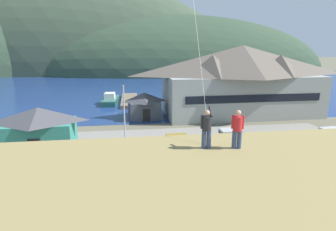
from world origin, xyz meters
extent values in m
plane|color=#66604C|center=(0.00, 0.00, 0.00)|extent=(600.00, 600.00, 0.00)
cube|color=gray|center=(0.00, 5.00, 0.05)|extent=(40.00, 20.00, 0.10)
cube|color=navy|center=(0.00, 60.00, 0.01)|extent=(360.00, 84.00, 0.03)
ellipsoid|color=#2D3D33|center=(-65.36, 119.65, 0.00)|extent=(84.33, 47.81, 82.38)
ellipsoid|color=#3D4C38|center=(-25.76, 119.80, 0.00)|extent=(147.26, 63.83, 81.78)
ellipsoid|color=#334733|center=(17.11, 110.11, 0.00)|extent=(142.20, 66.44, 50.81)
cube|color=#999E99|center=(12.47, 21.91, 3.18)|extent=(24.15, 10.61, 6.37)
cube|color=black|center=(12.57, 16.81, 3.50)|extent=(20.35, 0.50, 1.10)
pyramid|color=#60564C|center=(12.47, 21.91, 8.65)|extent=(25.61, 11.65, 4.55)
pyramid|color=#60564C|center=(7.12, 20.03, 7.98)|extent=(5.68, 5.68, 3.19)
pyramid|color=#60564C|center=(17.89, 20.25, 7.98)|extent=(5.68, 5.68, 3.19)
cube|color=#338475|center=(-13.91, 7.55, 1.75)|extent=(6.46, 4.32, 3.49)
pyramid|color=#47474C|center=(-13.91, 7.55, 4.22)|extent=(6.98, 4.75, 1.45)
cube|color=black|center=(-13.85, 5.46, 1.22)|extent=(1.10, 0.09, 2.45)
cube|color=#474C56|center=(-3.00, 21.19, 1.33)|extent=(4.90, 4.30, 2.66)
pyramid|color=#47474C|center=(-3.00, 21.19, 3.33)|extent=(5.30, 4.72, 1.35)
cube|color=black|center=(-2.81, 19.23, 0.93)|extent=(1.10, 0.17, 1.86)
cube|color=#70604C|center=(-5.26, 34.94, 0.35)|extent=(3.20, 13.94, 0.70)
cube|color=#23564C|center=(-8.98, 34.10, 0.45)|extent=(3.14, 8.53, 0.90)
cube|color=#33665B|center=(-8.98, 34.10, 0.98)|extent=(3.05, 8.28, 0.16)
cube|color=silver|center=(-9.01, 33.47, 1.61)|extent=(2.02, 2.62, 1.10)
cube|color=silver|center=(5.75, 7.60, 0.82)|extent=(4.23, 1.88, 0.80)
cube|color=beige|center=(5.60, 7.60, 1.57)|extent=(2.13, 1.64, 0.70)
cube|color=black|center=(5.60, 7.60, 1.54)|extent=(2.17, 1.67, 0.32)
cylinder|color=black|center=(7.13, 6.71, 0.42)|extent=(0.64, 0.23, 0.64)
cylinder|color=black|center=(7.10, 8.54, 0.42)|extent=(0.64, 0.23, 0.64)
cylinder|color=black|center=(4.40, 6.66, 0.42)|extent=(0.64, 0.23, 0.64)
cylinder|color=black|center=(4.37, 8.49, 0.42)|extent=(0.64, 0.23, 0.64)
cube|color=silver|center=(16.63, 6.45, 0.82)|extent=(4.34, 2.16, 0.80)
cube|color=beige|center=(16.78, 6.46, 1.57)|extent=(2.23, 1.77, 0.70)
cube|color=black|center=(16.78, 6.46, 1.54)|extent=(2.27, 1.81, 0.32)
cylinder|color=black|center=(15.19, 7.25, 0.42)|extent=(0.66, 0.27, 0.64)
cylinder|color=black|center=(15.35, 5.42, 0.42)|extent=(0.66, 0.27, 0.64)
cylinder|color=black|center=(17.91, 7.48, 0.42)|extent=(0.66, 0.27, 0.64)
cube|color=black|center=(-0.91, 0.21, 0.82)|extent=(4.28, 1.99, 0.80)
cube|color=black|center=(-0.76, 0.21, 1.57)|extent=(2.17, 1.70, 0.70)
cube|color=black|center=(-0.76, 0.21, 1.54)|extent=(2.22, 1.73, 0.32)
cylinder|color=black|center=(-2.23, 1.19, 0.42)|extent=(0.65, 0.25, 0.64)
cylinder|color=black|center=(-2.32, -0.64, 0.42)|extent=(0.65, 0.25, 0.64)
cylinder|color=black|center=(0.49, 1.07, 0.42)|extent=(0.65, 0.25, 0.64)
cylinder|color=black|center=(0.41, -0.77, 0.42)|extent=(0.65, 0.25, 0.64)
cylinder|color=black|center=(12.63, 1.62, 0.42)|extent=(0.66, 0.28, 0.64)
cube|color=navy|center=(4.66, -0.44, 0.82)|extent=(4.25, 1.91, 0.80)
cube|color=navy|center=(4.51, -0.44, 1.57)|extent=(2.14, 1.66, 0.70)
cube|color=black|center=(4.51, -0.44, 1.54)|extent=(2.18, 1.69, 0.32)
cylinder|color=black|center=(6.00, -1.40, 0.42)|extent=(0.65, 0.24, 0.64)
cylinder|color=black|center=(6.05, 0.44, 0.42)|extent=(0.65, 0.24, 0.64)
cylinder|color=black|center=(3.27, -1.32, 0.42)|extent=(0.65, 0.24, 0.64)
cylinder|color=black|center=(3.32, 0.51, 0.42)|extent=(0.65, 0.24, 0.64)
cube|color=#B28923|center=(9.33, 0.69, 0.82)|extent=(4.20, 1.80, 0.80)
cube|color=olive|center=(9.48, 0.69, 1.57)|extent=(2.10, 1.60, 0.70)
cube|color=black|center=(9.48, 0.69, 1.54)|extent=(2.14, 1.63, 0.32)
cylinder|color=black|center=(7.96, 1.60, 0.42)|extent=(0.64, 0.22, 0.64)
cylinder|color=black|center=(7.96, -0.23, 0.42)|extent=(0.64, 0.22, 0.64)
cylinder|color=black|center=(10.69, 1.60, 0.42)|extent=(0.64, 0.22, 0.64)
cylinder|color=black|center=(10.69, -0.23, 0.42)|extent=(0.64, 0.22, 0.64)
cube|color=#9EA3A8|center=(-10.83, 0.44, 0.82)|extent=(4.26, 1.95, 0.80)
cube|color=gray|center=(-10.68, 0.44, 1.57)|extent=(2.16, 1.68, 0.70)
cube|color=black|center=(-10.68, 0.44, 1.54)|extent=(2.20, 1.71, 0.32)
cylinder|color=black|center=(-12.16, 1.41, 0.42)|extent=(0.65, 0.24, 0.64)
cylinder|color=black|center=(-12.23, -0.42, 0.42)|extent=(0.65, 0.24, 0.64)
cylinder|color=black|center=(-9.43, 1.31, 0.42)|extent=(0.65, 0.24, 0.64)
cylinder|color=black|center=(-9.50, -0.53, 0.42)|extent=(0.65, 0.24, 0.64)
cube|color=#B28923|center=(-0.33, 6.28, 0.82)|extent=(4.32, 2.11, 0.80)
cube|color=olive|center=(-0.48, 6.27, 1.57)|extent=(2.21, 1.75, 0.70)
cube|color=black|center=(-0.48, 6.27, 1.54)|extent=(2.26, 1.79, 0.32)
cylinder|color=black|center=(1.10, 5.46, 0.42)|extent=(0.65, 0.27, 0.64)
cylinder|color=black|center=(0.97, 7.29, 0.42)|extent=(0.65, 0.27, 0.64)
cylinder|color=black|center=(-1.62, 5.26, 0.42)|extent=(0.65, 0.27, 0.64)
cylinder|color=black|center=(-1.76, 7.09, 0.42)|extent=(0.65, 0.27, 0.64)
cylinder|color=#ADADB2|center=(-5.77, 10.50, 3.30)|extent=(0.16, 0.16, 6.40)
cube|color=#4C4C51|center=(-5.77, 10.85, 6.40)|extent=(0.24, 0.70, 0.20)
cylinder|color=#384770|center=(-1.82, -8.39, 6.52)|extent=(0.20, 0.20, 0.82)
cylinder|color=#384770|center=(-1.60, -8.41, 6.52)|extent=(0.20, 0.20, 0.82)
cylinder|color=#232328|center=(-1.71, -8.40, 7.25)|extent=(0.40, 0.40, 0.64)
sphere|color=tan|center=(-1.71, -8.40, 7.73)|extent=(0.24, 0.24, 0.24)
cylinder|color=#232328|center=(-1.51, -8.23, 7.75)|extent=(0.15, 0.56, 0.43)
cylinder|color=#232328|center=(-1.93, -8.38, 7.32)|extent=(0.11, 0.11, 0.60)
cylinder|color=#384770|center=(-0.48, -8.57, 6.52)|extent=(0.20, 0.20, 0.82)
cylinder|color=#384770|center=(-0.27, -8.62, 6.52)|extent=(0.20, 0.20, 0.82)
cylinder|color=red|center=(-0.37, -8.60, 7.25)|extent=(0.40, 0.40, 0.64)
sphere|color=tan|center=(-0.37, -8.60, 7.73)|extent=(0.24, 0.24, 0.24)
cylinder|color=red|center=(-0.59, -8.54, 7.32)|extent=(0.11, 0.11, 0.60)
cylinder|color=red|center=(-0.16, -8.65, 7.32)|extent=(0.11, 0.11, 0.60)
cylinder|color=silver|center=(-1.32, -4.46, 11.48)|extent=(0.29, 7.39, 10.75)
camera|label=1|loc=(-4.96, -19.60, 10.44)|focal=29.28mm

